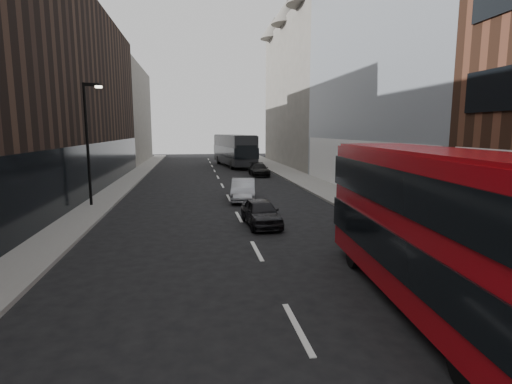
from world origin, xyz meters
name	(u,v)px	position (x,y,z in m)	size (l,w,h in m)	color
ground	(325,381)	(0.00, 0.00, 0.00)	(140.00, 140.00, 0.00)	black
sidewalk_right	(314,184)	(7.50, 25.00, 0.07)	(3.00, 80.00, 0.15)	slate
sidewalk_left	(118,189)	(-8.00, 25.00, 0.07)	(2.00, 80.00, 0.15)	slate
building_modern_block	(389,52)	(11.47, 21.00, 9.90)	(5.03, 22.00, 20.00)	#AEB4BA
building_victorian	(301,89)	(11.38, 44.00, 9.66)	(6.50, 24.00, 21.00)	#69665D
building_left_mid	(82,100)	(-11.50, 30.00, 7.00)	(5.00, 24.00, 14.00)	black
building_left_far	(125,115)	(-11.50, 52.00, 6.50)	(5.00, 20.00, 13.00)	#69665D
street_lamp	(88,136)	(-8.22, 18.00, 4.18)	(1.06, 0.22, 7.00)	black
red_bus	(435,223)	(3.60, 2.48, 2.24)	(3.19, 10.15, 4.05)	#990910
grey_bus	(234,150)	(2.73, 43.26, 2.10)	(4.43, 12.35, 3.91)	black
car_a	(261,212)	(0.84, 12.00, 0.64)	(1.50, 3.73, 1.27)	black
car_b	(243,190)	(0.84, 18.91, 0.70)	(1.48, 4.24, 1.40)	#95989D
car_c	(259,170)	(4.11, 32.55, 0.62)	(1.73, 4.25, 1.23)	black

